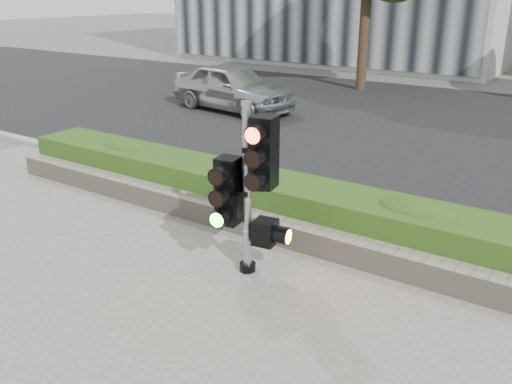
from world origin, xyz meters
TOP-DOWN VIEW (x-y plane):
  - ground at (0.00, 0.00)m, footprint 120.00×120.00m
  - road at (0.00, 10.00)m, footprint 60.00×13.00m
  - curb at (0.00, 3.15)m, footprint 60.00×0.25m
  - stone_wall at (0.00, 1.90)m, footprint 12.00×0.32m
  - hedge at (0.00, 2.55)m, footprint 12.00×1.00m
  - traffic_signal at (-0.10, 0.96)m, footprint 0.79×0.62m
  - car_silver at (-6.23, 8.94)m, footprint 4.25×2.23m

SIDE VIEW (x-z plane):
  - ground at x=0.00m, z-range 0.00..0.00m
  - road at x=0.00m, z-range 0.00..0.02m
  - curb at x=0.00m, z-range 0.00..0.12m
  - stone_wall at x=0.00m, z-range 0.03..0.37m
  - hedge at x=0.00m, z-range 0.03..0.71m
  - car_silver at x=-6.23m, z-range 0.02..1.40m
  - traffic_signal at x=-0.10m, z-range 0.15..2.37m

